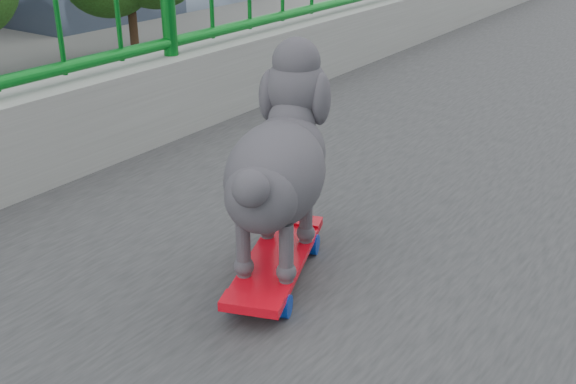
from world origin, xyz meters
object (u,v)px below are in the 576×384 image
at_px(skateboard, 276,263).
at_px(car_2, 168,171).
at_px(car_0, 251,319).
at_px(poodle, 279,161).

xyz_separation_m(skateboard, car_2, (-12.02, 11.28, -6.37)).
distance_m(car_0, car_2, 7.77).
relative_size(poodle, car_2, 0.11).
bearing_deg(car_2, poodle, 136.88).
bearing_deg(skateboard, poodle, 90.00).
bearing_deg(poodle, car_2, 116.15).
bearing_deg(poodle, skateboard, -90.00).
xyz_separation_m(skateboard, car_0, (-5.62, 6.88, -6.33)).
xyz_separation_m(skateboard, poodle, (-0.01, 0.03, 0.26)).
bearing_deg(car_0, poodle, -50.67).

